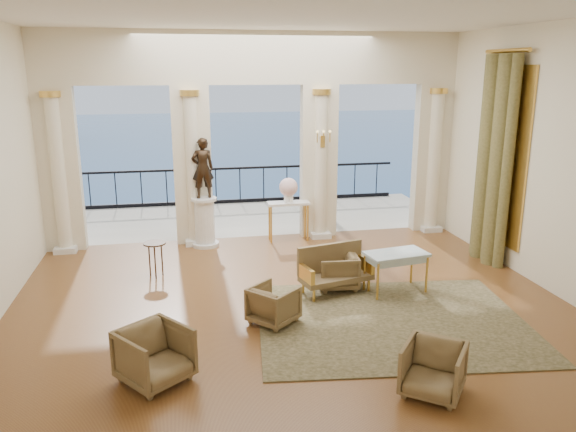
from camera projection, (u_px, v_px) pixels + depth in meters
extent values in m
plane|color=#532914|center=(292.00, 306.00, 9.11)|extent=(9.00, 9.00, 0.00)
plane|color=white|center=(386.00, 251.00, 4.74)|extent=(9.00, 0.00, 9.00)
plane|color=white|center=(555.00, 160.00, 9.37)|extent=(0.00, 8.00, 8.00)
plane|color=white|center=(292.00, 13.00, 7.96)|extent=(9.00, 9.00, 0.00)
cube|color=beige|center=(255.00, 58.00, 11.75)|extent=(9.00, 0.30, 1.10)
cube|color=beige|center=(60.00, 170.00, 11.56)|extent=(0.80, 0.30, 3.40)
cylinder|color=beige|center=(59.00, 177.00, 11.41)|extent=(0.28, 0.28, 3.20)
cylinder|color=gold|center=(50.00, 94.00, 10.99)|extent=(0.40, 0.40, 0.12)
cube|color=silver|center=(66.00, 249.00, 11.81)|extent=(0.45, 0.45, 0.12)
cube|color=beige|center=(192.00, 166.00, 12.06)|extent=(0.80, 0.30, 3.40)
cylinder|color=beige|center=(193.00, 172.00, 11.92)|extent=(0.28, 0.28, 3.20)
cylinder|color=gold|center=(189.00, 93.00, 11.50)|extent=(0.40, 0.40, 0.12)
cube|color=silver|center=(196.00, 241.00, 12.31)|extent=(0.45, 0.45, 0.12)
cube|color=beige|center=(319.00, 162.00, 12.59)|extent=(0.80, 0.30, 3.40)
cylinder|color=beige|center=(321.00, 168.00, 12.44)|extent=(0.28, 0.28, 3.20)
cylinder|color=gold|center=(322.00, 92.00, 12.02)|extent=(0.40, 0.40, 0.12)
cube|color=silver|center=(320.00, 234.00, 12.83)|extent=(0.45, 0.45, 0.12)
cube|color=beige|center=(431.00, 158.00, 13.09)|extent=(0.80, 0.30, 3.40)
cylinder|color=beige|center=(434.00, 164.00, 12.95)|extent=(0.28, 0.28, 3.20)
cylinder|color=gold|center=(439.00, 91.00, 12.52)|extent=(0.40, 0.40, 0.12)
cube|color=silver|center=(430.00, 228.00, 13.34)|extent=(0.45, 0.45, 0.12)
cube|color=#A59D89|center=(247.00, 218.00, 14.62)|extent=(10.00, 3.60, 0.10)
cube|color=black|center=(240.00, 168.00, 15.87)|extent=(9.00, 0.06, 0.06)
cube|color=black|center=(240.00, 201.00, 16.11)|extent=(9.00, 0.06, 0.10)
cylinder|color=black|center=(240.00, 185.00, 16.00)|extent=(0.03, 0.03, 1.00)
cylinder|color=black|center=(90.00, 191.00, 15.23)|extent=(0.03, 0.03, 1.00)
cylinder|color=black|center=(377.00, 180.00, 16.76)|extent=(0.03, 0.03, 1.00)
cylinder|color=#4C3823|center=(315.00, 131.00, 15.20)|extent=(0.20, 0.20, 4.20)
plane|color=navy|center=(192.00, 151.00, 67.55)|extent=(160.00, 160.00, 0.00)
cylinder|color=brown|center=(508.00, 165.00, 10.40)|extent=(0.26, 0.26, 4.00)
cylinder|color=brown|center=(492.00, 161.00, 10.81)|extent=(0.32, 0.32, 4.00)
cylinder|color=brown|center=(482.00, 158.00, 11.25)|extent=(0.26, 0.26, 4.00)
cylinder|color=gold|center=(507.00, 51.00, 10.31)|extent=(0.08, 1.40, 0.08)
cube|color=gold|center=(503.00, 156.00, 10.83)|extent=(0.04, 1.60, 3.40)
cube|color=gold|center=(323.00, 141.00, 12.15)|extent=(0.10, 0.04, 0.25)
cylinder|color=gold|center=(317.00, 137.00, 12.03)|extent=(0.02, 0.02, 0.22)
cylinder|color=gold|center=(324.00, 137.00, 12.05)|extent=(0.02, 0.02, 0.22)
cylinder|color=gold|center=(330.00, 137.00, 12.08)|extent=(0.02, 0.02, 0.22)
cube|color=#2B2E15|center=(392.00, 321.00, 8.54)|extent=(4.37, 3.58, 0.02)
imported|color=#40311D|center=(155.00, 353.00, 6.83)|extent=(1.02, 1.01, 0.77)
imported|color=#40311D|center=(433.00, 367.00, 6.57)|extent=(0.92, 0.91, 0.70)
imported|color=#40311D|center=(337.00, 269.00, 9.78)|extent=(0.69, 0.73, 0.70)
imported|color=#40311D|center=(274.00, 303.00, 8.44)|extent=(0.85, 0.86, 0.64)
cube|color=#40311D|center=(336.00, 278.00, 9.58)|extent=(1.32, 0.78, 0.09)
cube|color=#40311D|center=(330.00, 257.00, 9.71)|extent=(1.22, 0.36, 0.50)
cube|color=gold|center=(306.00, 274.00, 9.30)|extent=(0.19, 0.51, 0.24)
cube|color=gold|center=(365.00, 264.00, 9.77)|extent=(0.19, 0.51, 0.24)
cylinder|color=gold|center=(314.00, 296.00, 9.23)|extent=(0.05, 0.05, 0.23)
cylinder|color=gold|center=(369.00, 286.00, 9.65)|extent=(0.05, 0.05, 0.23)
cylinder|color=gold|center=(303.00, 287.00, 9.58)|extent=(0.05, 0.05, 0.23)
cylinder|color=gold|center=(356.00, 278.00, 10.01)|extent=(0.05, 0.05, 0.23)
cube|color=#A7C6D3|center=(396.00, 254.00, 9.51)|extent=(1.11, 0.72, 0.05)
cylinder|color=gold|center=(378.00, 282.00, 9.24)|extent=(0.04, 0.04, 0.66)
cylinder|color=gold|center=(427.00, 275.00, 9.55)|extent=(0.04, 0.04, 0.66)
cylinder|color=gold|center=(364.00, 272.00, 9.66)|extent=(0.04, 0.04, 0.66)
cylinder|color=gold|center=(412.00, 266.00, 9.98)|extent=(0.04, 0.04, 0.66)
cylinder|color=silver|center=(206.00, 244.00, 12.19)|extent=(0.58, 0.58, 0.08)
cylinder|color=silver|center=(205.00, 222.00, 12.07)|extent=(0.43, 0.43, 0.93)
cylinder|color=silver|center=(204.00, 199.00, 11.94)|extent=(0.54, 0.54, 0.06)
imported|color=black|center=(203.00, 168.00, 11.77)|extent=(0.50, 0.36, 1.28)
cube|color=silver|center=(288.00, 203.00, 12.38)|extent=(0.93, 0.36, 0.05)
cylinder|color=gold|center=(271.00, 225.00, 12.29)|extent=(0.05, 0.05, 0.83)
cylinder|color=gold|center=(308.00, 223.00, 12.44)|extent=(0.05, 0.05, 0.83)
cylinder|color=gold|center=(269.00, 222.00, 12.54)|extent=(0.05, 0.05, 0.83)
cylinder|color=gold|center=(305.00, 220.00, 12.69)|extent=(0.05, 0.05, 0.83)
cylinder|color=white|center=(288.00, 196.00, 12.34)|extent=(0.20, 0.20, 0.26)
sphere|color=#ECA3AC|center=(288.00, 187.00, 12.28)|extent=(0.41, 0.41, 0.41)
cylinder|color=black|center=(154.00, 243.00, 10.22)|extent=(0.41, 0.41, 0.03)
cylinder|color=black|center=(162.00, 259.00, 10.39)|extent=(0.03, 0.03, 0.64)
cylinder|color=black|center=(150.00, 260.00, 10.35)|extent=(0.03, 0.03, 0.64)
cylinder|color=black|center=(155.00, 263.00, 10.18)|extent=(0.03, 0.03, 0.64)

